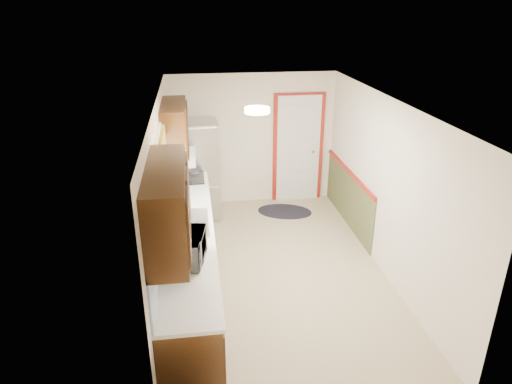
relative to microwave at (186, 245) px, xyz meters
name	(u,v)px	position (x,y,z in m)	size (l,w,h in m)	color
room_shell	(277,193)	(1.20, 1.10, 0.07)	(3.20, 5.20, 2.52)	tan
kitchen_run	(185,236)	(-0.04, 0.81, -0.32)	(0.63, 4.00, 2.20)	#391F0D
back_wall_trim	(309,159)	(2.19, 3.31, -0.24)	(1.12, 2.30, 2.08)	maroon
ceiling_fixture	(257,110)	(0.90, 0.90, 1.23)	(0.30, 0.30, 0.06)	#FFD88C
microwave	(186,245)	(0.00, 0.00, 0.00)	(0.56, 0.31, 0.38)	white
refrigerator	(198,170)	(0.18, 3.09, -0.28)	(0.76, 0.74, 1.71)	#B7B7BC
rug	(285,211)	(1.71, 3.00, -1.12)	(0.98, 0.63, 0.01)	black
cooktop	(187,177)	(0.01, 2.50, -0.18)	(0.52, 0.63, 0.02)	black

